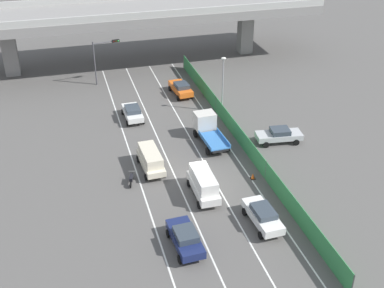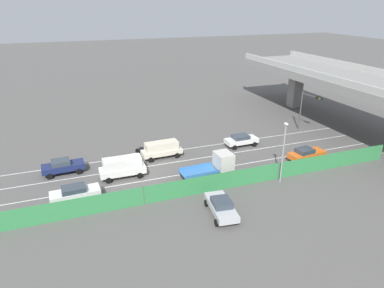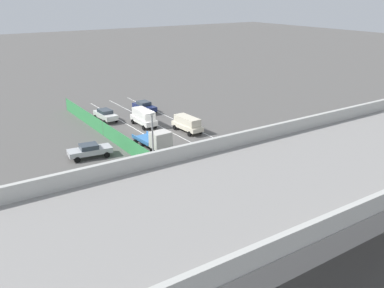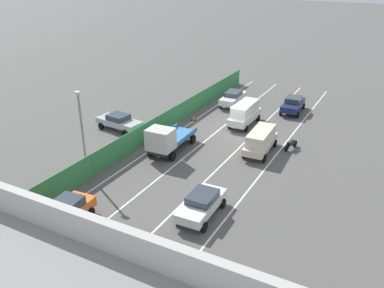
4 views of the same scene
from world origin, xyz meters
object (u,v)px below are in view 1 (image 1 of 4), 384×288
(car_sedan_navy, at_px, (185,238))
(car_sedan_white, at_px, (263,215))
(traffic_light, at_px, (103,53))
(street_lamp, at_px, (223,79))
(car_van_cream, at_px, (151,159))
(flatbed_truck_blue, at_px, (207,128))
(motorcycle, at_px, (131,179))
(car_hatchback_white, at_px, (133,112))
(parked_wagon_silver, at_px, (279,135))
(car_taxi_orange, at_px, (181,88))
(traffic_cone, at_px, (253,176))
(car_van_white, at_px, (203,183))

(car_sedan_navy, distance_m, car_sedan_white, 6.70)
(traffic_light, xyz_separation_m, street_lamp, (11.98, -12.17, -0.00))
(car_van_cream, distance_m, flatbed_truck_blue, 8.04)
(motorcycle, xyz_separation_m, traffic_light, (0.61, 24.02, 3.60))
(car_hatchback_white, distance_m, street_lamp, 10.81)
(motorcycle, height_order, parked_wagon_silver, parked_wagon_silver)
(car_taxi_orange, xyz_separation_m, street_lamp, (3.40, -5.87, 3.15))
(car_sedan_white, bearing_deg, car_sedan_navy, -171.91)
(car_sedan_navy, height_order, car_sedan_white, car_sedan_navy)
(parked_wagon_silver, bearing_deg, flatbed_truck_blue, 159.32)
(car_sedan_navy, xyz_separation_m, car_van_cream, (-0.31, 11.43, 0.25))
(traffic_light, bearing_deg, car_van_cream, -85.99)
(car_sedan_navy, relative_size, motorcycle, 2.40)
(street_lamp, bearing_deg, car_sedan_navy, -115.25)
(flatbed_truck_blue, height_order, parked_wagon_silver, flatbed_truck_blue)
(car_van_cream, relative_size, motorcycle, 2.60)
(car_taxi_orange, relative_size, traffic_light, 0.82)
(car_hatchback_white, distance_m, car_sedan_white, 22.37)
(car_sedan_navy, bearing_deg, street_lamp, 64.75)
(car_hatchback_white, relative_size, traffic_light, 0.76)
(parked_wagon_silver, bearing_deg, car_hatchback_white, 145.89)
(car_sedan_white, bearing_deg, flatbed_truck_blue, 90.32)
(car_taxi_orange, xyz_separation_m, parked_wagon_silver, (6.76, -14.31, -0.05))
(traffic_cone, bearing_deg, car_van_white, -166.12)
(car_sedan_navy, relative_size, street_lamp, 0.69)
(motorcycle, bearing_deg, traffic_cone, -11.87)
(flatbed_truck_blue, xyz_separation_m, motorcycle, (-9.03, -6.02, -0.88))
(car_sedan_navy, distance_m, parked_wagon_silver, 18.72)
(street_lamp, bearing_deg, car_taxi_orange, 120.07)
(car_taxi_orange, height_order, parked_wagon_silver, car_taxi_orange)
(parked_wagon_silver, xyz_separation_m, traffic_cone, (-5.11, -5.69, -0.59))
(car_sedan_white, xyz_separation_m, parked_wagon_silver, (6.84, 12.06, -0.06))
(car_sedan_white, relative_size, flatbed_truck_blue, 0.81)
(car_sedan_navy, xyz_separation_m, flatbed_truck_blue, (6.55, 15.61, 0.44))
(car_hatchback_white, height_order, car_sedan_white, car_sedan_white)
(car_taxi_orange, bearing_deg, car_sedan_navy, -103.82)
(car_van_white, distance_m, car_van_cream, 6.45)
(traffic_light, relative_size, traffic_cone, 9.86)
(car_van_white, xyz_separation_m, motorcycle, (-5.71, 3.55, -0.82))
(flatbed_truck_blue, bearing_deg, traffic_cone, -77.69)
(car_van_cream, bearing_deg, motorcycle, -139.73)
(car_taxi_orange, bearing_deg, car_sedan_white, -90.19)
(car_van_white, height_order, car_hatchback_white, car_van_white)
(car_sedan_white, bearing_deg, traffic_light, 104.58)
(car_sedan_navy, distance_m, motorcycle, 9.92)
(car_sedan_navy, bearing_deg, flatbed_truck_blue, 67.25)
(car_van_white, relative_size, car_sedan_white, 1.05)
(car_van_white, relative_size, traffic_light, 0.85)
(car_van_cream, relative_size, traffic_light, 0.86)
(car_sedan_white, height_order, car_van_cream, car_van_cream)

